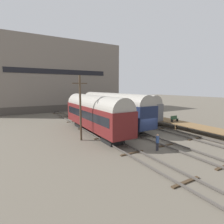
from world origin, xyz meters
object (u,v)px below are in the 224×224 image
bench (174,119)px  utility_pole (80,107)px  train_car_grey (124,105)px  person_worker (157,141)px  train_car_navy (112,107)px  train_car_maroon (94,112)px

bench → utility_pole: size_ratio=0.18×
train_car_grey → person_worker: train_car_grey is taller
train_car_navy → utility_pole: 9.58m
train_car_grey → utility_pole: (-12.38, -9.13, 1.11)m
bench → utility_pole: utility_pole is taller
train_car_grey → utility_pole: bearing=-143.6°
train_car_navy → utility_pole: bearing=-142.5°
train_car_navy → bench: 10.24m
train_car_grey → utility_pole: utility_pole is taller
person_worker → utility_pole: (-5.37, 7.20, 2.96)m
train_car_navy → utility_pole: (-7.56, -5.81, 0.93)m
train_car_navy → train_car_grey: train_car_navy is taller
train_car_navy → train_car_maroon: (-4.82, -3.71, -0.09)m
train_car_navy → bench: bearing=-42.0°
bench → person_worker: bearing=-147.2°
train_car_maroon → utility_pole: bearing=-142.6°
train_car_navy → train_car_maroon: train_car_navy is taller
person_worker → train_car_maroon: bearing=105.8°
train_car_grey → bench: bearing=-75.1°
train_car_grey → train_car_maroon: size_ratio=1.19×
person_worker → utility_pole: utility_pole is taller
train_car_maroon → utility_pole: 3.60m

